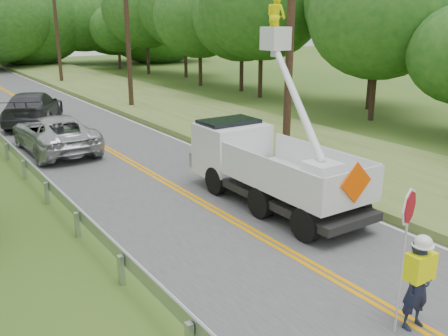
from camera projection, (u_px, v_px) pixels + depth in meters
ground at (389, 310)px, 10.06m from camera, size 140.00×140.00×0.00m
road at (120, 156)px, 21.14m from camera, size 7.20×96.00×0.03m
guardrail at (14, 153)px, 19.55m from camera, size 0.18×48.00×0.77m
utility_poles at (184, 26)px, 24.66m from camera, size 1.60×43.30×10.00m
tall_grass_verge at (252, 132)px, 24.90m from camera, size 7.00×96.00×0.30m
treeline_right at (246, 12)px, 37.17m from camera, size 11.74×52.96×10.55m
flagger at (418, 279)px, 9.19m from camera, size 1.12×0.46×2.88m
bucket_truck at (259, 151)px, 16.16m from camera, size 4.08×6.97×6.54m
suv_silver at (55, 133)px, 21.65m from camera, size 2.66×5.75×1.60m
suv_darkgrey at (33, 108)px, 27.23m from camera, size 4.78×6.55×1.76m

